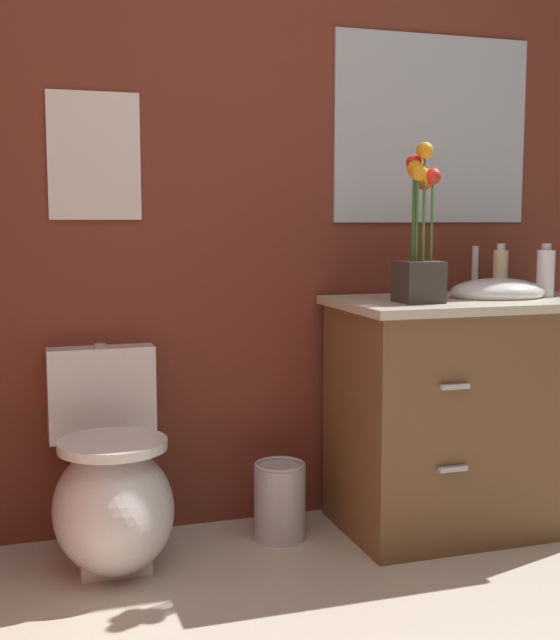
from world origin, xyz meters
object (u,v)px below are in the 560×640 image
(toilet, at_px, (111,491))
(trash_bin, at_px, (280,500))
(lotion_bottle, at_px, (546,272))
(wall_poster, at_px, (94,156))
(wall_mirror, at_px, (432,130))
(vanity_cabinet, at_px, (466,410))
(soap_bottle, at_px, (500,271))
(flower_vase, at_px, (420,243))

(toilet, relative_size, trash_bin, 2.54)
(lotion_bottle, distance_m, wall_poster, 1.65)
(toilet, xyz_separation_m, lotion_bottle, (1.56, -0.05, 0.68))
(wall_mirror, bearing_deg, lotion_bottle, -46.95)
(vanity_cabinet, distance_m, soap_bottle, 0.55)
(lotion_bottle, height_order, wall_poster, wall_poster)
(wall_poster, bearing_deg, lotion_bottle, -11.58)
(trash_bin, height_order, wall_poster, wall_poster)
(soap_bottle, height_order, trash_bin, soap_bottle)
(toilet, distance_m, soap_bottle, 1.62)
(toilet, distance_m, vanity_cabinet, 1.28)
(vanity_cabinet, height_order, wall_poster, wall_poster)
(toilet, bearing_deg, soap_bottle, 3.89)
(toilet, bearing_deg, trash_bin, 4.67)
(toilet, height_order, wall_poster, wall_poster)
(vanity_cabinet, relative_size, trash_bin, 3.72)
(soap_bottle, bearing_deg, wall_mirror, 141.39)
(toilet, distance_m, trash_bin, 0.60)
(lotion_bottle, bearing_deg, toilet, 178.06)
(wall_mirror, bearing_deg, trash_bin, -162.10)
(toilet, relative_size, lotion_bottle, 3.58)
(vanity_cabinet, distance_m, flower_vase, 0.65)
(vanity_cabinet, height_order, soap_bottle, soap_bottle)
(lotion_bottle, bearing_deg, vanity_cabinet, 174.86)
(soap_bottle, relative_size, trash_bin, 0.70)
(soap_bottle, relative_size, wall_mirror, 0.24)
(soap_bottle, xyz_separation_m, lotion_bottle, (0.09, -0.15, 0.00))
(flower_vase, xyz_separation_m, soap_bottle, (0.44, 0.20, -0.11))
(flower_vase, xyz_separation_m, wall_poster, (-1.03, 0.37, 0.29))
(toilet, xyz_separation_m, wall_poster, (0.00, 0.27, 1.08))
(soap_bottle, relative_size, wall_poster, 0.44)
(flower_vase, bearing_deg, toilet, 174.41)
(lotion_bottle, bearing_deg, soap_bottle, 120.43)
(toilet, bearing_deg, wall_poster, 90.00)
(wall_mirror, bearing_deg, vanity_cabinet, -89.45)
(trash_bin, distance_m, wall_poster, 1.34)
(flower_vase, xyz_separation_m, lotion_bottle, (0.53, 0.05, -0.11))
(soap_bottle, bearing_deg, vanity_cabinet, -148.50)
(vanity_cabinet, distance_m, wall_poster, 1.58)
(lotion_bottle, bearing_deg, wall_mirror, 133.05)
(vanity_cabinet, distance_m, trash_bin, 0.75)
(trash_bin, bearing_deg, wall_mirror, 17.90)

